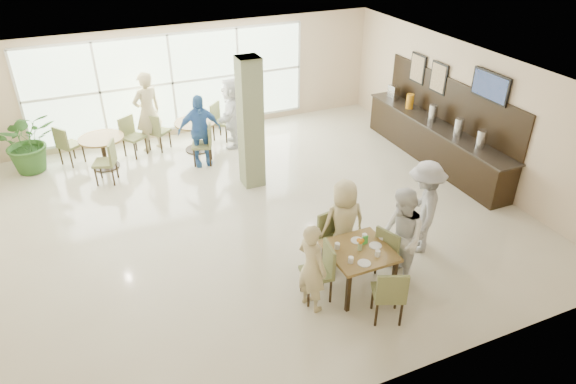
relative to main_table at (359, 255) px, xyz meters
name	(u,v)px	position (x,y,z in m)	size (l,w,h in m)	color
ground	(255,214)	(-0.75, 2.73, -0.66)	(10.00, 10.00, 0.00)	beige
room_shell	(252,135)	(-0.75, 2.73, 1.04)	(10.00, 10.00, 10.00)	white
window_bank	(172,83)	(-1.25, 7.19, 0.74)	(7.00, 0.04, 7.00)	silver
column	(250,124)	(-0.35, 3.93, 0.74)	(0.45, 0.45, 2.80)	#6D724F
main_table	(359,255)	(0.00, 0.00, 0.00)	(0.97, 0.97, 0.75)	brown
round_table_left	(102,145)	(-3.22, 6.01, -0.11)	(1.01, 1.01, 0.75)	brown
round_table_right	(196,129)	(-1.03, 6.06, -0.11)	(1.01, 1.01, 0.75)	brown
chairs_main_table	(358,263)	(0.00, 0.02, -0.18)	(1.94, 2.01, 0.95)	#5F6839
chairs_table_left	(103,148)	(-3.21, 6.05, -0.18)	(2.06, 1.87, 0.95)	#5F6839
chairs_table_right	(195,132)	(-1.06, 6.06, -0.18)	(2.26, 1.79, 0.95)	#5F6839
tabletop_clutter	(361,247)	(0.01, -0.01, 0.15)	(0.72, 0.75, 0.21)	white
buffet_counter	(435,139)	(3.95, 3.23, -0.11)	(0.64, 4.70, 1.95)	black
wall_tv	(490,86)	(4.19, 2.13, 1.49)	(0.06, 1.00, 0.58)	black
framed_art_a	(439,78)	(4.20, 3.73, 1.19)	(0.05, 0.55, 0.70)	black
framed_art_b	(418,68)	(4.20, 4.53, 1.19)	(0.05, 0.55, 0.70)	black
potted_plant	(28,141)	(-4.74, 6.52, 0.06)	(1.29, 1.29, 1.44)	#316126
teen_left	(312,267)	(-0.87, -0.09, 0.09)	(0.54, 0.36, 1.49)	#C3B482
teen_far	(344,223)	(0.11, 0.72, 0.12)	(0.76, 0.42, 1.56)	#C3B482
teen_right	(401,237)	(0.69, -0.08, 0.18)	(0.82, 0.64, 1.68)	white
teen_standing	(424,207)	(1.55, 0.49, 0.20)	(1.11, 0.64, 1.72)	#A6A6A8
adult_a	(199,131)	(-1.12, 5.27, 0.19)	(0.99, 0.56, 1.69)	#3D72B9
adult_b	(232,112)	(-0.10, 5.99, 0.21)	(1.61, 0.69, 1.73)	white
adult_standing	(148,112)	(-2.04, 6.53, 0.33)	(0.72, 0.47, 1.97)	#C3B482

